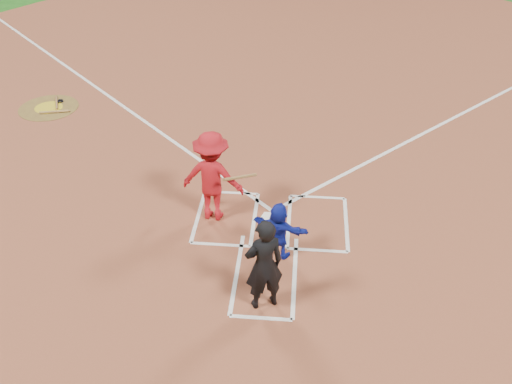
# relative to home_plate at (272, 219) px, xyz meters

# --- Properties ---
(ground) EXTENTS (120.00, 120.00, 0.00)m
(ground) POSITION_rel_home_plate_xyz_m (0.00, 0.00, -0.02)
(ground) COLOR #195816
(ground) RESTS_ON ground
(home_plate_dirt) EXTENTS (28.00, 28.00, 0.01)m
(home_plate_dirt) POSITION_rel_home_plate_xyz_m (0.00, 6.00, -0.01)
(home_plate_dirt) COLOR brown
(home_plate_dirt) RESTS_ON ground
(home_plate) EXTENTS (0.60, 0.60, 0.02)m
(home_plate) POSITION_rel_home_plate_xyz_m (0.00, 0.00, 0.00)
(home_plate) COLOR white
(home_plate) RESTS_ON home_plate_dirt
(on_deck_circle) EXTENTS (1.70, 1.70, 0.01)m
(on_deck_circle) POSITION_rel_home_plate_xyz_m (-6.80, 4.68, -0.00)
(on_deck_circle) COLOR brown
(on_deck_circle) RESTS_ON home_plate_dirt
(on_deck_logo) EXTENTS (0.80, 0.80, 0.00)m
(on_deck_logo) POSITION_rel_home_plate_xyz_m (-6.80, 4.68, 0.00)
(on_deck_logo) COLOR gold
(on_deck_logo) RESTS_ON on_deck_circle
(on_deck_bat_a) EXTENTS (0.38, 0.80, 0.06)m
(on_deck_bat_a) POSITION_rel_home_plate_xyz_m (-6.65, 4.93, 0.03)
(on_deck_bat_a) COLOR brown
(on_deck_bat_a) RESTS_ON on_deck_circle
(on_deck_bat_c) EXTENTS (0.83, 0.26, 0.06)m
(on_deck_bat_c) POSITION_rel_home_plate_xyz_m (-6.50, 4.38, 0.03)
(on_deck_bat_c) COLOR olive
(on_deck_bat_c) RESTS_ON on_deck_circle
(bat_weight_donut) EXTENTS (0.19, 0.19, 0.05)m
(bat_weight_donut) POSITION_rel_home_plate_xyz_m (-6.60, 5.08, 0.03)
(bat_weight_donut) COLOR black
(bat_weight_donut) RESTS_ON on_deck_circle
(catcher) EXTENTS (1.18, 0.69, 1.22)m
(catcher) POSITION_rel_home_plate_xyz_m (0.20, -1.11, 0.60)
(catcher) COLOR #1422A7
(catcher) RESTS_ON home_plate_dirt
(umpire) EXTENTS (0.80, 0.68, 1.87)m
(umpire) POSITION_rel_home_plate_xyz_m (0.02, -2.46, 0.93)
(umpire) COLOR black
(umpire) RESTS_ON home_plate_dirt
(chalk_markings) EXTENTS (28.35, 17.32, 0.01)m
(chalk_markings) POSITION_rel_home_plate_xyz_m (0.00, 5.29, -0.01)
(chalk_markings) COLOR white
(chalk_markings) RESTS_ON home_plate_dirt
(batter_at_plate) EXTENTS (1.62, 0.93, 2.02)m
(batter_at_plate) POSITION_rel_home_plate_xyz_m (-1.25, 0.03, 1.00)
(batter_at_plate) COLOR #B4141C
(batter_at_plate) RESTS_ON home_plate_dirt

